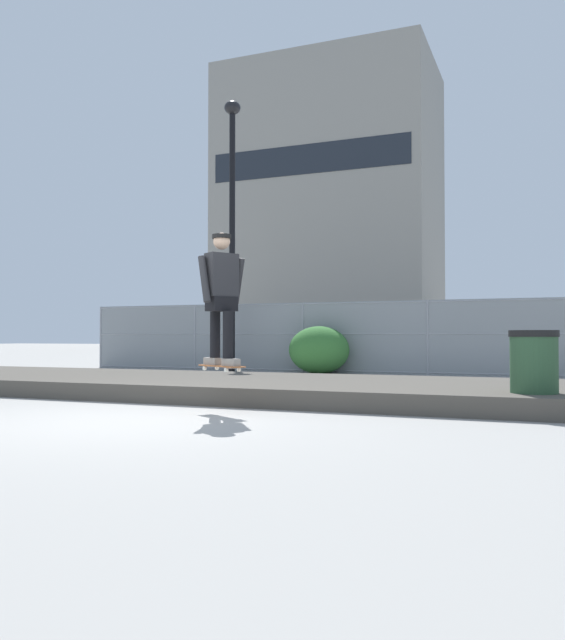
{
  "coord_description": "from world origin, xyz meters",
  "views": [
    {
      "loc": [
        4.35,
        -6.17,
        0.96
      ],
      "look_at": [
        0.52,
        3.21,
        1.21
      ],
      "focal_mm": 36.42,
      "sensor_mm": 36.0,
      "label": 1
    }
  ],
  "objects_px": {
    "skateboard": "(221,366)",
    "street_lamp": "(232,204)",
    "parked_car_near": "(224,340)",
    "shrub_left": "(319,350)",
    "trash_bin": "(534,372)",
    "skater": "(222,291)"
  },
  "relations": [
    {
      "from": "street_lamp",
      "to": "shrub_left",
      "type": "relative_size",
      "value": 4.63
    },
    {
      "from": "skateboard",
      "to": "street_lamp",
      "type": "bearing_deg",
      "value": 115.84
    },
    {
      "from": "skateboard",
      "to": "trash_bin",
      "type": "bearing_deg",
      "value": 20.16
    },
    {
      "from": "parked_car_near",
      "to": "trash_bin",
      "type": "xyz_separation_m",
      "value": [
        9.95,
        -11.03,
        -0.32
      ]
    },
    {
      "from": "skateboard",
      "to": "skater",
      "type": "distance_m",
      "value": 0.94
    },
    {
      "from": "street_lamp",
      "to": "trash_bin",
      "type": "bearing_deg",
      "value": -42.45
    },
    {
      "from": "skater",
      "to": "street_lamp",
      "type": "distance_m",
      "value": 9.66
    },
    {
      "from": "skater",
      "to": "skateboard",
      "type": "bearing_deg",
      "value": -116.57
    },
    {
      "from": "skateboard",
      "to": "skater",
      "type": "height_order",
      "value": "skater"
    },
    {
      "from": "skateboard",
      "to": "parked_car_near",
      "type": "relative_size",
      "value": 0.18
    },
    {
      "from": "skateboard",
      "to": "street_lamp",
      "type": "height_order",
      "value": "street_lamp"
    },
    {
      "from": "skater",
      "to": "street_lamp",
      "type": "relative_size",
      "value": 0.23
    },
    {
      "from": "skater",
      "to": "street_lamp",
      "type": "xyz_separation_m",
      "value": [
        -4.01,
        8.28,
        2.96
      ]
    },
    {
      "from": "skateboard",
      "to": "parked_car_near",
      "type": "height_order",
      "value": "parked_car_near"
    },
    {
      "from": "trash_bin",
      "to": "parked_car_near",
      "type": "bearing_deg",
      "value": 132.03
    },
    {
      "from": "street_lamp",
      "to": "trash_bin",
      "type": "xyz_separation_m",
      "value": [
        7.6,
        -6.96,
        -3.96
      ]
    },
    {
      "from": "shrub_left",
      "to": "trash_bin",
      "type": "height_order",
      "value": "shrub_left"
    },
    {
      "from": "skateboard",
      "to": "street_lamp",
      "type": "xyz_separation_m",
      "value": [
        -4.01,
        8.28,
        3.9
      ]
    },
    {
      "from": "skater",
      "to": "shrub_left",
      "type": "distance_m",
      "value": 8.67
    },
    {
      "from": "parked_car_near",
      "to": "trash_bin",
      "type": "distance_m",
      "value": 14.86
    },
    {
      "from": "street_lamp",
      "to": "parked_car_near",
      "type": "xyz_separation_m",
      "value": [
        -2.34,
        4.08,
        -3.64
      ]
    },
    {
      "from": "skater",
      "to": "parked_car_near",
      "type": "relative_size",
      "value": 0.38
    }
  ]
}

